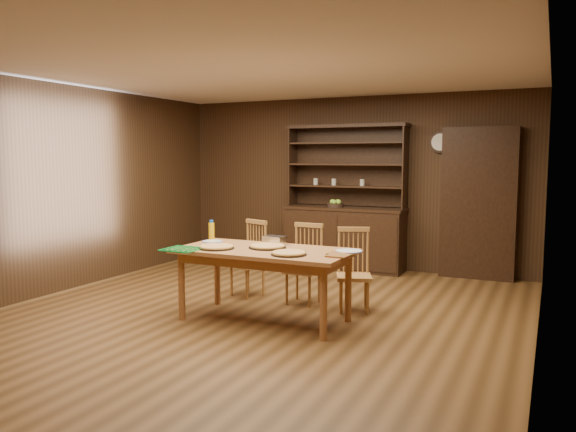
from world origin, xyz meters
The scene contains 20 objects.
floor centered at (0.00, 0.00, 0.00)m, with size 6.00×6.00×0.00m, color brown.
room_shell centered at (0.00, 0.00, 1.58)m, with size 6.00×6.00×6.00m.
china_hutch centered at (0.00, 2.75, 0.60)m, with size 1.84×0.52×2.17m.
doorway centered at (1.90, 2.90, 1.05)m, with size 1.00×0.18×2.10m, color black.
wall_clock centered at (1.35, 2.96, 1.90)m, with size 0.30×0.05×0.30m.
dining_table centered at (0.17, -0.17, 0.66)m, with size 1.80×0.90×0.75m.
chair_left centered at (-0.49, 0.73, 0.49)m, with size 0.48×0.46×0.92m.
chair_center centered at (0.26, 0.69, 0.49)m, with size 0.39×0.37×0.92m.
chair_right centered at (0.86, 0.64, 0.48)m, with size 0.48×0.47×0.91m.
pizza_left centered at (-0.29, -0.36, 0.77)m, with size 0.37×0.37×0.04m.
pizza_right centered at (0.55, -0.38, 0.77)m, with size 0.35×0.35×0.04m.
pizza_center centered at (0.17, -0.10, 0.77)m, with size 0.39×0.39×0.04m.
cooling_rack centered at (-0.57, -0.56, 0.76)m, with size 0.34×0.34×0.02m, color #0B9736, non-canonical shape.
plate_left centered at (-0.56, -0.01, 0.76)m, with size 0.23×0.23×0.02m.
plate_right centered at (1.02, 0.03, 0.76)m, with size 0.28×0.28×0.02m.
foil_dish centered at (0.13, 0.15, 0.80)m, with size 0.23×0.16×0.09m, color white.
juice_bottle centered at (-0.71, 0.20, 0.85)m, with size 0.07×0.07×0.22m.
pot_holder_a centered at (1.01, -0.25, 0.76)m, with size 0.20×0.20×0.02m, color red.
pot_holder_b centered at (0.96, -0.12, 0.76)m, with size 0.19×0.19×0.01m, color red.
fruit_bowl centered at (-0.12, 2.69, 0.99)m, with size 0.26×0.26×0.12m.
Camera 1 is at (2.83, -5.20, 1.69)m, focal length 35.00 mm.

